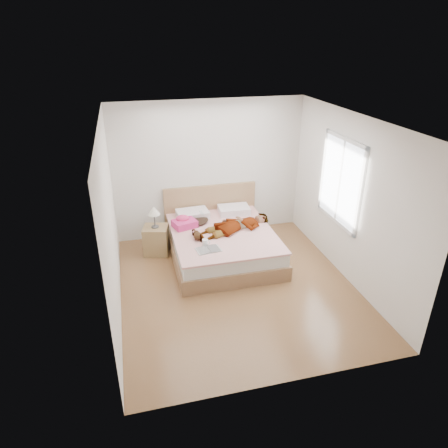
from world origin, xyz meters
name	(u,v)px	position (x,y,z in m)	size (l,w,h in m)	color
ground	(237,286)	(0.00, 0.00, 0.00)	(4.00, 4.00, 0.00)	#4D3218
woman	(234,223)	(0.22, 1.00, 0.61)	(0.56, 1.50, 0.21)	white
hair	(197,220)	(-0.35, 1.45, 0.55)	(0.39, 0.48, 0.07)	black
phone	(201,213)	(-0.28, 1.40, 0.70)	(0.05, 0.10, 0.01)	silver
room_shell	(341,181)	(1.77, 0.30, 1.50)	(4.00, 4.00, 4.00)	white
bed	(221,241)	(0.00, 1.04, 0.28)	(1.80, 2.08, 1.00)	brown
towel	(184,222)	(-0.62, 1.30, 0.59)	(0.47, 0.42, 0.21)	#DF3C92
magazine	(208,250)	(-0.38, 0.37, 0.52)	(0.41, 0.30, 0.02)	silver
coffee_mug	(205,242)	(-0.39, 0.53, 0.56)	(0.14, 0.11, 0.11)	white
plush_toy	(198,236)	(-0.47, 0.77, 0.58)	(0.17, 0.24, 0.13)	black
nightstand	(156,238)	(-1.13, 1.38, 0.31)	(0.51, 0.47, 0.92)	olive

